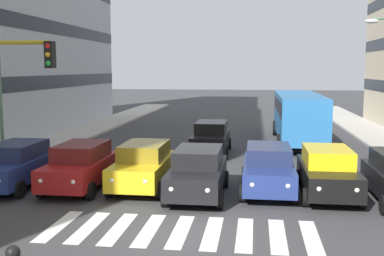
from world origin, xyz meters
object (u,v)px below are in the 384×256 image
at_px(car_1, 328,172).
at_px(car_2, 268,169).
at_px(bus_behind_traffic, 298,113).
at_px(car_4, 144,165).
at_px(car_3, 198,172).
at_px(street_lamp_right, 7,62).
at_px(car_5, 81,166).
at_px(car_row2_0, 211,137).
at_px(car_6, 16,165).

relative_size(car_1, car_2, 1.00).
bearing_deg(bus_behind_traffic, car_4, 60.95).
bearing_deg(car_3, street_lamp_right, -20.09).
bearing_deg(car_4, bus_behind_traffic, -119.05).
distance_m(car_4, street_lamp_right, 8.06).
bearing_deg(car_5, car_row2_0, -117.32).
relative_size(car_row2_0, street_lamp_right, 0.57).
bearing_deg(car_4, car_3, 157.51).
bearing_deg(car_row2_0, car_4, 76.56).
height_order(car_6, car_row2_0, same).
xyz_separation_m(car_5, car_row2_0, (-4.22, -8.17, 0.00)).
relative_size(car_1, car_5, 1.00).
distance_m(car_1, bus_behind_traffic, 12.56).
bearing_deg(bus_behind_traffic, car_5, 54.08).
distance_m(car_5, car_row2_0, 9.19).
bearing_deg(car_2, street_lamp_right, -11.54).
xyz_separation_m(car_row2_0, street_lamp_right, (8.48, 5.44, 3.97)).
distance_m(car_3, bus_behind_traffic, 13.98).
bearing_deg(car_1, bus_behind_traffic, -90.00).
xyz_separation_m(car_5, bus_behind_traffic, (-9.17, -12.66, 0.97)).
distance_m(car_1, car_4, 6.81).
relative_size(car_4, street_lamp_right, 0.57).
xyz_separation_m(car_3, street_lamp_right, (8.83, -3.23, 3.97)).
xyz_separation_m(car_3, car_5, (4.56, -0.51, 0.00)).
distance_m(car_5, bus_behind_traffic, 15.66).
xyz_separation_m(car_4, street_lamp_right, (6.63, -2.32, 3.97)).
bearing_deg(street_lamp_right, car_5, 147.45).
height_order(bus_behind_traffic, street_lamp_right, street_lamp_right).
bearing_deg(car_2, bus_behind_traffic, -99.69).
distance_m(car_1, car_5, 9.17).
distance_m(car_row2_0, street_lamp_right, 10.83).
height_order(car_3, street_lamp_right, street_lamp_right).
distance_m(car_1, car_row2_0, 9.43).
xyz_separation_m(car_6, street_lamp_right, (1.71, -2.88, 3.97)).
bearing_deg(car_2, car_4, 0.02).
distance_m(car_1, car_6, 11.73).
bearing_deg(car_row2_0, car_1, 121.69).
bearing_deg(street_lamp_right, car_1, 169.13).
bearing_deg(street_lamp_right, bus_behind_traffic, -143.51).
bearing_deg(car_6, car_4, -173.41).
bearing_deg(car_5, car_6, 3.64).
xyz_separation_m(car_1, car_5, (9.17, 0.14, 0.00)).
xyz_separation_m(car_4, bus_behind_traffic, (-6.81, -12.26, 0.97)).
distance_m(car_5, car_6, 2.56).
xyz_separation_m(car_1, car_6, (11.72, 0.30, 0.00)).
distance_m(car_2, car_5, 7.09).
bearing_deg(car_1, street_lamp_right, -10.87).
bearing_deg(car_3, bus_behind_traffic, -109.29).
xyz_separation_m(car_2, car_row2_0, (2.86, -7.76, 0.00)).
bearing_deg(car_row2_0, street_lamp_right, 32.69).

